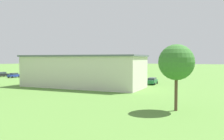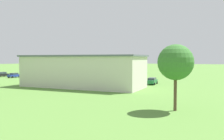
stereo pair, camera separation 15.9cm
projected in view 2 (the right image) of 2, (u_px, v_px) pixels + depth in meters
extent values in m
plane|color=#568438|center=(131.00, 75.00, 91.32)|extent=(400.00, 400.00, 0.00)
cube|color=beige|center=(82.00, 72.00, 54.75)|extent=(27.32, 11.56, 6.72)
cube|color=slate|center=(82.00, 56.00, 54.58)|extent=(27.95, 12.19, 0.35)
cube|color=#384251|center=(93.00, 73.00, 59.45)|extent=(9.38, 0.68, 5.51)
cylinder|color=silver|center=(118.00, 67.00, 88.89)|extent=(3.54, 5.58, 2.24)
cone|color=black|center=(118.00, 68.00, 92.01)|extent=(1.03, 1.08, 0.86)
cube|color=silver|center=(118.00, 67.00, 89.53)|extent=(8.75, 5.41, 0.43)
cube|color=silver|center=(118.00, 64.00, 90.07)|extent=(8.75, 5.41, 0.43)
cube|color=silver|center=(118.00, 63.00, 86.57)|extent=(0.71, 1.25, 1.51)
cube|color=silver|center=(118.00, 65.00, 86.40)|extent=(2.72, 1.98, 0.27)
cylinder|color=black|center=(121.00, 70.00, 89.23)|extent=(0.42, 0.63, 0.64)
cylinder|color=black|center=(115.00, 70.00, 89.22)|extent=(0.42, 0.63, 0.64)
cylinder|color=#332D28|center=(126.00, 66.00, 89.82)|extent=(0.23, 0.34, 1.22)
cylinder|color=#332D28|center=(110.00, 66.00, 89.78)|extent=(0.23, 0.34, 1.22)
cube|color=#1E6B38|center=(152.00, 81.00, 60.18)|extent=(2.24, 4.81, 0.79)
cube|color=#2D3842|center=(152.00, 79.00, 60.15)|extent=(1.84, 2.74, 0.50)
cylinder|color=black|center=(154.00, 84.00, 58.39)|extent=(0.28, 0.66, 0.64)
cylinder|color=black|center=(147.00, 84.00, 59.06)|extent=(0.28, 0.66, 0.64)
cylinder|color=black|center=(157.00, 83.00, 61.33)|extent=(0.28, 0.66, 0.64)
cylinder|color=black|center=(150.00, 82.00, 62.01)|extent=(0.28, 0.66, 0.64)
cube|color=orange|center=(67.00, 78.00, 72.39)|extent=(2.18, 4.45, 0.68)
cube|color=#2D3842|center=(67.00, 76.00, 72.36)|extent=(1.80, 2.54, 0.56)
cylinder|color=black|center=(67.00, 79.00, 70.71)|extent=(0.27, 0.66, 0.64)
cylinder|color=black|center=(62.00, 79.00, 71.39)|extent=(0.27, 0.66, 0.64)
cylinder|color=black|center=(73.00, 79.00, 73.43)|extent=(0.27, 0.66, 0.64)
cylinder|color=black|center=(67.00, 78.00, 74.11)|extent=(0.27, 0.66, 0.64)
cube|color=#B7B7BC|center=(48.00, 77.00, 76.05)|extent=(2.17, 4.47, 0.79)
cube|color=#2D3842|center=(48.00, 75.00, 76.02)|extent=(1.77, 2.56, 0.51)
cylinder|color=black|center=(48.00, 78.00, 74.38)|extent=(0.28, 0.66, 0.64)
cylinder|color=black|center=(43.00, 78.00, 75.01)|extent=(0.28, 0.66, 0.64)
cylinder|color=black|center=(53.00, 78.00, 77.12)|extent=(0.28, 0.66, 0.64)
cylinder|color=black|center=(49.00, 77.00, 77.75)|extent=(0.28, 0.66, 0.64)
cube|color=white|center=(34.00, 76.00, 79.76)|extent=(2.17, 4.28, 0.71)
cube|color=#2D3842|center=(34.00, 74.00, 79.73)|extent=(1.80, 2.45, 0.58)
cylinder|color=black|center=(33.00, 77.00, 78.13)|extent=(0.27, 0.66, 0.64)
cylinder|color=black|center=(29.00, 77.00, 78.81)|extent=(0.27, 0.66, 0.64)
cylinder|color=black|center=(39.00, 77.00, 80.74)|extent=(0.27, 0.66, 0.64)
cylinder|color=black|center=(35.00, 77.00, 81.42)|extent=(0.27, 0.66, 0.64)
cube|color=#23389E|center=(14.00, 76.00, 81.40)|extent=(1.77, 4.16, 0.71)
cube|color=#2D3842|center=(14.00, 74.00, 81.37)|extent=(1.54, 2.34, 0.50)
cylinder|color=black|center=(12.00, 77.00, 79.78)|extent=(0.23, 0.64, 0.64)
cylinder|color=black|center=(9.00, 77.00, 80.57)|extent=(0.23, 0.64, 0.64)
cylinder|color=black|center=(19.00, 76.00, 82.27)|extent=(0.23, 0.64, 0.64)
cylinder|color=black|center=(16.00, 76.00, 83.06)|extent=(0.23, 0.64, 0.64)
cube|color=black|center=(2.00, 75.00, 85.25)|extent=(1.82, 4.74, 0.70)
cube|color=#2D3842|center=(2.00, 73.00, 85.22)|extent=(1.56, 2.67, 0.62)
cylinder|color=black|center=(0.00, 76.00, 83.47)|extent=(0.24, 0.65, 0.64)
cylinder|color=black|center=(7.00, 76.00, 86.28)|extent=(0.24, 0.65, 0.64)
cylinder|color=black|center=(4.00, 75.00, 87.07)|extent=(0.24, 0.65, 0.64)
cylinder|color=#B23333|center=(82.00, 78.00, 74.99)|extent=(0.41, 0.41, 0.88)
cylinder|color=orange|center=(82.00, 75.00, 74.95)|extent=(0.48, 0.48, 0.62)
sphere|color=beige|center=(82.00, 74.00, 74.93)|extent=(0.24, 0.24, 0.24)
cylinder|color=navy|center=(131.00, 81.00, 66.21)|extent=(0.36, 0.36, 0.79)
cylinder|color=#B23333|center=(131.00, 78.00, 66.18)|extent=(0.43, 0.43, 0.56)
sphere|color=brown|center=(131.00, 77.00, 66.16)|extent=(0.21, 0.21, 0.21)
cylinder|color=navy|center=(84.00, 78.00, 73.67)|extent=(0.42, 0.42, 0.85)
cylinder|color=#33723F|center=(84.00, 76.00, 73.64)|extent=(0.50, 0.50, 0.60)
sphere|color=brown|center=(84.00, 74.00, 73.62)|extent=(0.23, 0.23, 0.23)
cylinder|color=navy|center=(94.00, 79.00, 72.39)|extent=(0.45, 0.45, 0.87)
cylinder|color=#B23333|center=(94.00, 76.00, 72.35)|extent=(0.53, 0.53, 0.61)
sphere|color=#9E704C|center=(94.00, 75.00, 72.33)|extent=(0.23, 0.23, 0.23)
cylinder|color=#3F3F47|center=(142.00, 80.00, 67.91)|extent=(0.45, 0.45, 0.78)
cylinder|color=beige|center=(142.00, 78.00, 67.88)|extent=(0.53, 0.53, 0.55)
sphere|color=beige|center=(142.00, 76.00, 67.86)|extent=(0.21, 0.21, 0.21)
cylinder|color=brown|center=(175.00, 92.00, 29.87)|extent=(0.38, 0.38, 4.59)
sphere|color=#38722D|center=(176.00, 62.00, 29.70)|extent=(4.34, 4.34, 4.34)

